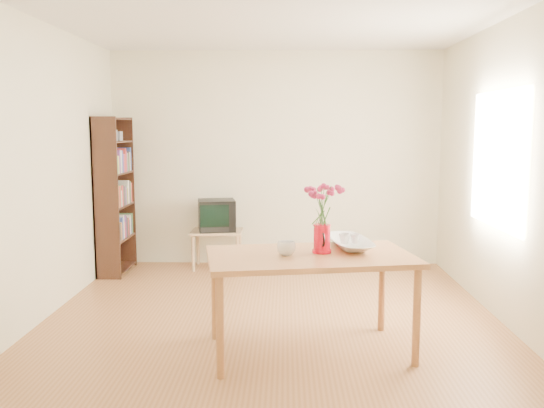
{
  "coord_description": "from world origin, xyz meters",
  "views": [
    {
      "loc": [
        0.12,
        -4.79,
        1.67
      ],
      "look_at": [
        0.0,
        0.3,
        1.0
      ],
      "focal_mm": 38.0,
      "sensor_mm": 36.0,
      "label": 1
    }
  ],
  "objects_px": {
    "mug": "(286,248)",
    "table": "(310,264)",
    "pitcher": "(322,240)",
    "bowl": "(350,221)",
    "television": "(217,215)"
  },
  "relations": [
    {
      "from": "table",
      "to": "mug",
      "type": "relative_size",
      "value": 12.07
    },
    {
      "from": "table",
      "to": "bowl",
      "type": "xyz_separation_m",
      "value": [
        0.32,
        0.24,
        0.28
      ]
    },
    {
      "from": "mug",
      "to": "bowl",
      "type": "height_order",
      "value": "bowl"
    },
    {
      "from": "mug",
      "to": "table",
      "type": "bearing_deg",
      "value": 152.35
    },
    {
      "from": "bowl",
      "to": "television",
      "type": "distance_m",
      "value": 2.73
    },
    {
      "from": "bowl",
      "to": "table",
      "type": "bearing_deg",
      "value": -143.04
    },
    {
      "from": "mug",
      "to": "television",
      "type": "height_order",
      "value": "mug"
    },
    {
      "from": "pitcher",
      "to": "bowl",
      "type": "xyz_separation_m",
      "value": [
        0.23,
        0.18,
        0.11
      ]
    },
    {
      "from": "table",
      "to": "pitcher",
      "type": "distance_m",
      "value": 0.2
    },
    {
      "from": "pitcher",
      "to": "bowl",
      "type": "relative_size",
      "value": 0.5
    },
    {
      "from": "table",
      "to": "television",
      "type": "height_order",
      "value": "television"
    },
    {
      "from": "pitcher",
      "to": "mug",
      "type": "distance_m",
      "value": 0.29
    },
    {
      "from": "table",
      "to": "mug",
      "type": "distance_m",
      "value": 0.22
    },
    {
      "from": "mug",
      "to": "television",
      "type": "bearing_deg",
      "value": -115.94
    },
    {
      "from": "pitcher",
      "to": "television",
      "type": "height_order",
      "value": "pitcher"
    }
  ]
}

